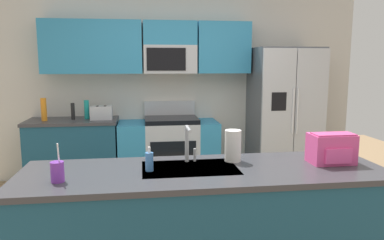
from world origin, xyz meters
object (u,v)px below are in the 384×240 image
range_oven (169,150)px  toaster (101,113)px  bottle_orange (44,109)px  drink_cup_purple (57,172)px  paper_towel_roll (233,146)px  soap_dispenser (149,161)px  bottle_teal (87,110)px  pepper_mill (73,111)px  refrigerator (284,114)px  sink_faucet (188,141)px  backpack (332,148)px

range_oven → toaster: (-0.89, -0.05, 0.55)m
bottle_orange → drink_cup_purple: size_ratio=1.18×
range_oven → paper_towel_roll: size_ratio=5.67×
soap_dispenser → bottle_teal: bearing=107.1°
pepper_mill → soap_dispenser: pepper_mill is taller
refrigerator → paper_towel_roll: refrigerator is taller
range_oven → soap_dispenser: bearing=-97.3°
pepper_mill → soap_dispenser: (0.95, -2.48, -0.04)m
bottle_orange → drink_cup_purple: (0.72, -2.59, -0.08)m
range_oven → paper_towel_roll: (0.32, -2.31, 0.58)m
refrigerator → sink_faucet: bearing=-126.5°
range_oven → drink_cup_purple: bearing=-108.7°
sink_faucet → backpack: size_ratio=0.88×
bottle_orange → paper_towel_roll: 2.97m
pepper_mill → backpack: size_ratio=0.69×
sink_faucet → drink_cup_purple: sink_faucet is taller
drink_cup_purple → backpack: size_ratio=0.78×
bottle_orange → drink_cup_purple: bearing=-74.5°
range_oven → bottle_orange: bottle_orange is taller
sink_faucet → backpack: (1.06, -0.16, -0.05)m
bottle_teal → drink_cup_purple: size_ratio=1.01×
paper_towel_roll → soap_dispenser: bearing=-164.8°
bottle_teal → soap_dispenser: bearing=-72.9°
range_oven → backpack: (1.04, -2.47, 0.57)m
drink_cup_purple → pepper_mill: bearing=97.9°
sink_faucet → drink_cup_purple: bearing=-158.8°
backpack → bottle_teal: bearing=130.4°
bottle_orange → sink_faucet: size_ratio=1.05×
toaster → drink_cup_purple: bearing=-90.1°
paper_towel_roll → bottle_orange: bearing=130.7°
drink_cup_purple → paper_towel_roll: 1.26m
paper_towel_roll → bottle_teal: bearing=121.1°
refrigerator → drink_cup_purple: (-2.52, -2.57, 0.04)m
sink_faucet → paper_towel_roll: size_ratio=1.17×
pepper_mill → soap_dispenser: 2.65m
range_oven → refrigerator: bearing=-2.5°
pepper_mill → bottle_orange: (-0.35, -0.05, 0.04)m
range_oven → bottle_orange: size_ratio=4.61×
sink_faucet → refrigerator: bearing=53.5°
pepper_mill → drink_cup_purple: size_ratio=0.88×
bottle_orange → soap_dispenser: bearing=-61.8°
pepper_mill → backpack: backpack is taller
refrigerator → bottle_orange: bearing=179.7°
pepper_mill → soap_dispenser: bearing=-69.1°
backpack → bottle_orange: bearing=137.7°
pepper_mill → sink_faucet: sink_faucet is taller
bottle_orange → soap_dispenser: 2.76m
refrigerator → toaster: size_ratio=6.61×
bottle_teal → refrigerator: bearing=-2.2°
bottle_orange → backpack: size_ratio=0.92×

